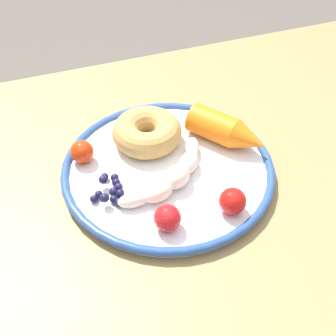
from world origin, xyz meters
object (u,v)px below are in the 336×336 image
(dining_table, at_px, (173,248))
(carrot_orange, at_px, (228,131))
(tomato_far, at_px, (233,201))
(blueberry_pile, at_px, (111,190))
(plate, at_px, (168,169))
(banana, at_px, (172,176))
(tomato_near, at_px, (167,218))
(donut, at_px, (146,132))
(tomato_mid, at_px, (82,152))

(dining_table, bearing_deg, carrot_orange, -146.81)
(tomato_far, bearing_deg, blueberry_pile, -30.08)
(dining_table, relative_size, tomato_far, 32.34)
(plate, bearing_deg, dining_table, 78.36)
(banana, distance_m, blueberry_pile, 0.08)
(dining_table, distance_m, tomato_far, 0.15)
(tomato_near, bearing_deg, banana, -114.37)
(donut, height_order, tomato_mid, donut)
(carrot_orange, bearing_deg, donut, -20.05)
(blueberry_pile, bearing_deg, dining_table, 159.00)
(banana, bearing_deg, tomato_near, 65.63)
(carrot_orange, height_order, tomato_mid, carrot_orange)
(donut, distance_m, blueberry_pile, 0.11)
(tomato_mid, distance_m, tomato_far, 0.22)
(tomato_near, bearing_deg, dining_table, -117.74)
(banana, relative_size, tomato_mid, 4.42)
(dining_table, xyz_separation_m, donut, (0.00, -0.11, 0.13))
(blueberry_pile, bearing_deg, tomato_near, 123.54)
(dining_table, xyz_separation_m, banana, (-0.01, -0.02, 0.13))
(donut, xyz_separation_m, tomato_near, (0.02, 0.16, -0.00))
(tomato_mid, relative_size, tomato_far, 0.94)
(dining_table, height_order, tomato_far, tomato_far)
(blueberry_pile, relative_size, tomato_mid, 1.90)
(carrot_orange, height_order, blueberry_pile, carrot_orange)
(plate, bearing_deg, tomato_near, 70.07)
(plate, distance_m, carrot_orange, 0.10)
(tomato_near, distance_m, tomato_mid, 0.17)
(dining_table, relative_size, banana, 7.79)
(dining_table, height_order, donut, donut)
(plate, bearing_deg, donut, -79.05)
(dining_table, relative_size, plate, 3.82)
(carrot_orange, xyz_separation_m, blueberry_pile, (0.18, 0.04, -0.01))
(dining_table, xyz_separation_m, tomato_mid, (0.10, -0.10, 0.13))
(plate, height_order, tomato_near, tomato_near)
(tomato_near, height_order, tomato_far, same)
(donut, height_order, blueberry_pile, donut)
(banana, bearing_deg, blueberry_pile, -4.94)
(plate, relative_size, carrot_orange, 2.43)
(tomato_mid, bearing_deg, tomato_near, 115.25)
(banana, relative_size, tomato_near, 4.26)
(plate, bearing_deg, tomato_far, 116.54)
(carrot_orange, relative_size, donut, 1.21)
(blueberry_pile, bearing_deg, carrot_orange, -167.26)
(carrot_orange, relative_size, tomato_near, 3.58)
(tomato_near, bearing_deg, blueberry_pile, -56.46)
(banana, height_order, tomato_far, tomato_far)
(carrot_orange, bearing_deg, dining_table, 33.19)
(banana, bearing_deg, dining_table, 73.57)
(blueberry_pile, height_order, tomato_mid, tomato_mid)
(donut, bearing_deg, dining_table, 90.84)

